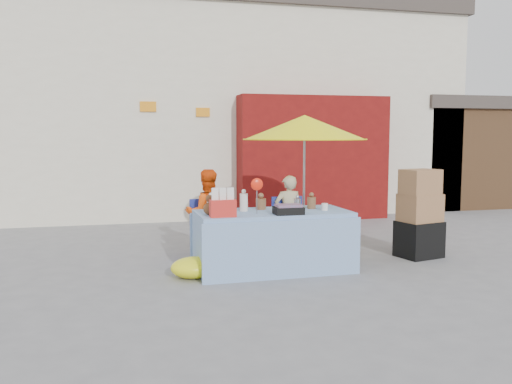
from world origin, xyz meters
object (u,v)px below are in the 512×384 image
object	(u,v)px
vendor_beige	(288,214)
chair_right	(291,237)
box_stack	(420,217)
market_table	(272,240)
chair_left	(208,241)
umbrella	(305,128)
vendor_orange	(207,213)

from	to	relation	value
vendor_beige	chair_right	bearing A→B (deg)	89.19
chair_right	box_stack	world-z (taller)	box_stack
market_table	vendor_beige	world-z (taller)	market_table
vendor_beige	box_stack	distance (m)	1.93
chair_left	chair_right	bearing A→B (deg)	-0.72
chair_right	market_table	bearing A→B (deg)	-121.93
umbrella	chair_left	bearing A→B (deg)	-169.61
chair_right	umbrella	xyz separation A→B (m)	(0.30, 0.28, 1.64)
vendor_orange	vendor_beige	world-z (taller)	vendor_orange
market_table	chair_right	distance (m)	1.05
chair_left	vendor_orange	world-z (taller)	vendor_orange
vendor_beige	chair_left	bearing A→B (deg)	5.41
chair_right	chair_left	bearing A→B (deg)	179.28
umbrella	chair_right	bearing A→B (deg)	-136.57
market_table	box_stack	world-z (taller)	box_stack
chair_right	umbrella	distance (m)	1.69
market_table	umbrella	world-z (taller)	umbrella
market_table	vendor_orange	world-z (taller)	vendor_orange
vendor_orange	box_stack	bearing A→B (deg)	164.72
market_table	umbrella	distance (m)	2.07
box_stack	market_table	bearing A→B (deg)	-174.04
market_table	umbrella	size ratio (longest dim) A/B	0.99
chair_right	vendor_orange	size ratio (longest dim) A/B	0.66
chair_left	umbrella	size ratio (longest dim) A/B	0.41
market_table	box_stack	xyz separation A→B (m)	(2.30, 0.24, 0.19)
market_table	chair_left	world-z (taller)	market_table
vendor_orange	vendor_beige	bearing A→B (deg)	179.28
vendor_beige	umbrella	world-z (taller)	umbrella
chair_right	umbrella	world-z (taller)	umbrella
chair_right	vendor_orange	world-z (taller)	vendor_orange
chair_left	chair_right	world-z (taller)	same
market_table	chair_right	size ratio (longest dim) A/B	2.44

